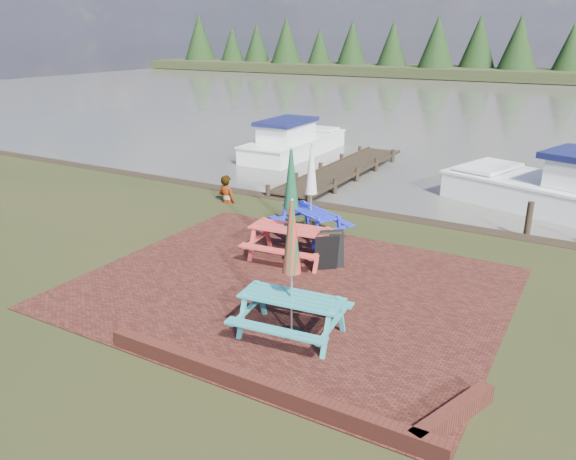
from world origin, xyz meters
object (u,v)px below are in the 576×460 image
(boat_jetty, at_px, (293,143))
(person, at_px, (226,176))
(chalkboard, at_px, (329,251))
(picnic_table_teal, at_px, (292,291))
(picnic_table_blue, at_px, (311,206))
(jetty, at_px, (341,171))
(picnic_table_red, at_px, (291,223))

(boat_jetty, height_order, person, person)
(chalkboard, xyz_separation_m, boat_jetty, (-7.64, 11.77, -0.10))
(picnic_table_teal, xyz_separation_m, person, (-6.15, 6.47, -0.02))
(person, bearing_deg, picnic_table_blue, 164.48)
(chalkboard, height_order, person, person)
(picnic_table_teal, distance_m, jetty, 12.90)
(jetty, distance_m, person, 5.85)
(chalkboard, bearing_deg, picnic_table_blue, 90.38)
(picnic_table_blue, xyz_separation_m, boat_jetty, (-6.22, 10.01, -0.51))
(jetty, bearing_deg, picnic_table_teal, -69.28)
(boat_jetty, relative_size, person, 3.70)
(picnic_table_red, distance_m, picnic_table_blue, 1.72)
(chalkboard, bearing_deg, person, 109.66)
(picnic_table_red, bearing_deg, person, 137.71)
(picnic_table_red, relative_size, person, 1.53)
(picnic_table_red, relative_size, picnic_table_blue, 1.09)
(picnic_table_teal, distance_m, chalkboard, 3.24)
(picnic_table_red, xyz_separation_m, chalkboard, (1.09, -0.08, -0.50))
(picnic_table_blue, relative_size, chalkboard, 2.77)
(picnic_table_teal, xyz_separation_m, picnic_table_red, (-1.84, 3.21, 0.05))
(jetty, bearing_deg, picnic_table_red, -72.91)
(chalkboard, bearing_deg, jetty, 74.52)
(jetty, bearing_deg, chalkboard, -66.91)
(picnic_table_teal, relative_size, picnic_table_blue, 1.03)
(picnic_table_red, height_order, boat_jetty, picnic_table_red)
(picnic_table_red, relative_size, boat_jetty, 0.41)
(picnic_table_teal, distance_m, person, 8.92)
(chalkboard, bearing_deg, picnic_table_teal, -115.02)
(chalkboard, distance_m, person, 6.36)
(boat_jetty, xyz_separation_m, person, (2.24, -8.43, 0.53))
(chalkboard, relative_size, boat_jetty, 0.14)
(picnic_table_teal, relative_size, chalkboard, 2.85)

